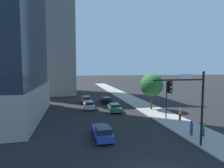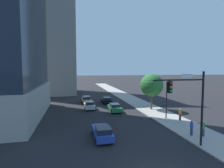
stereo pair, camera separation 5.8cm
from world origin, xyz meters
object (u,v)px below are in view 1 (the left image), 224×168
car_gold (86,99)px  pedestrian_orange_shirt (180,114)px  construction_building (49,31)px  car_black (106,100)px  car_blue (102,132)px  car_silver (89,105)px  car_green (115,108)px  street_lamp (167,93)px  street_tree (151,85)px  traffic_light_pole (189,97)px  pedestrian_blue_shirt (192,128)px  pedestrian_green_shirt (203,129)px

car_gold → pedestrian_orange_shirt: size_ratio=2.76×
construction_building → car_black: (13.37, -19.33, -17.81)m
car_blue → car_silver: size_ratio=1.06×
car_gold → car_green: 10.28m
street_lamp → car_gold: (-10.35, 15.92, -3.18)m
street_tree → car_black: street_tree is taller
construction_building → car_silver: bearing=-69.3°
traffic_light_pole → car_gold: size_ratio=1.47×
car_silver → car_black: size_ratio=1.00×
car_green → pedestrian_orange_shirt: bearing=-46.1°
pedestrian_orange_shirt → street_lamp: bearing=135.1°
car_silver → traffic_light_pole: bearing=-68.7°
traffic_light_pole → pedestrian_orange_shirt: bearing=61.2°
street_tree → pedestrian_blue_shirt: street_tree is taller
car_gold → pedestrian_blue_shirt: 24.73m
traffic_light_pole → car_black: (-3.20, 23.87, -4.14)m
traffic_light_pole → street_tree: size_ratio=1.10×
street_tree → pedestrian_orange_shirt: bearing=-83.4°
car_gold → traffic_light_pole: bearing=-73.8°
construction_building → car_gold: bearing=-62.7°
construction_building → street_lamp: (19.57, -33.81, -14.59)m
traffic_light_pole → pedestrian_orange_shirt: (4.39, 8.00, -3.79)m
pedestrian_blue_shirt → street_tree: bearing=84.5°
street_lamp → pedestrian_green_shirt: bearing=-87.6°
car_black → pedestrian_blue_shirt: bearing=-75.7°
construction_building → street_lamp: 41.70m
car_black → pedestrian_blue_shirt: pedestrian_blue_shirt is taller
street_tree → car_blue: street_tree is taller
pedestrian_orange_shirt → traffic_light_pole: bearing=-118.8°
construction_building → car_silver: 31.56m
construction_building → car_blue: construction_building is taller
car_silver → pedestrian_orange_shirt: pedestrian_orange_shirt is taller
car_silver → pedestrian_blue_shirt: bearing=-59.5°
car_black → pedestrian_orange_shirt: 17.59m
car_black → pedestrian_blue_shirt: size_ratio=2.67×
car_blue → pedestrian_blue_shirt: pedestrian_blue_shirt is taller
traffic_light_pole → car_black: 24.43m
street_lamp → construction_building: bearing=120.1°
construction_building → car_black: construction_building is taller
car_black → car_gold: bearing=160.8°
pedestrian_orange_shirt → pedestrian_green_shirt: (-1.09, -5.99, -0.07)m
traffic_light_pole → car_blue: traffic_light_pole is taller
traffic_light_pole → car_blue: bearing=151.3°
street_lamp → car_silver: street_lamp is taller
traffic_light_pole → car_gold: 26.67m
street_lamp → pedestrian_blue_shirt: street_lamp is taller
car_green → pedestrian_blue_shirt: pedestrian_blue_shirt is taller
car_silver → street_tree: bearing=-16.2°
car_silver → car_gold: (-0.00, 6.51, -0.00)m
car_black → pedestrian_green_shirt: pedestrian_green_shirt is taller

